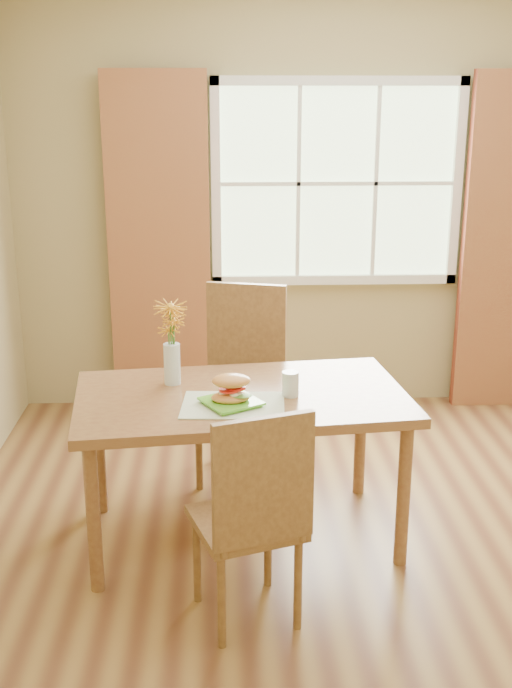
{
  "coord_description": "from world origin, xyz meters",
  "views": [
    {
      "loc": [
        -0.74,
        -3.36,
        2.04
      ],
      "look_at": [
        -0.6,
        0.05,
        0.99
      ],
      "focal_mm": 42.0,
      "sensor_mm": 36.0,
      "label": 1
    }
  ],
  "objects_px": {
    "chair_far": "(243,373)",
    "flower_vase": "(171,332)",
    "dining_table": "(242,409)",
    "water_glass": "(290,384)",
    "croissant_sandwich": "(231,389)",
    "chair_near": "(253,510)"
  },
  "relations": [
    {
      "from": "dining_table",
      "to": "croissant_sandwich",
      "type": "xyz_separation_m",
      "value": [
        -0.05,
        -0.15,
        0.16
      ]
    },
    {
      "from": "dining_table",
      "to": "water_glass",
      "type": "bearing_deg",
      "value": -15.97
    },
    {
      "from": "croissant_sandwich",
      "to": "flower_vase",
      "type": "relative_size",
      "value": 0.46
    },
    {
      "from": "chair_far",
      "to": "croissant_sandwich",
      "type": "bearing_deg",
      "value": -80.42
    },
    {
      "from": "dining_table",
      "to": "chair_far",
      "type": "distance_m",
      "value": 0.71
    },
    {
      "from": "dining_table",
      "to": "chair_far",
      "type": "height_order",
      "value": "chair_far"
    },
    {
      "from": "dining_table",
      "to": "flower_vase",
      "type": "height_order",
      "value": "flower_vase"
    },
    {
      "from": "water_glass",
      "to": "flower_vase",
      "type": "distance_m",
      "value": 0.61
    },
    {
      "from": "water_glass",
      "to": "flower_vase",
      "type": "height_order",
      "value": "flower_vase"
    },
    {
      "from": "chair_far",
      "to": "flower_vase",
      "type": "height_order",
      "value": "flower_vase"
    },
    {
      "from": "water_glass",
      "to": "flower_vase",
      "type": "relative_size",
      "value": 0.28
    },
    {
      "from": "dining_table",
      "to": "chair_near",
      "type": "bearing_deg",
      "value": -94.18
    },
    {
      "from": "dining_table",
      "to": "water_glass",
      "type": "height_order",
      "value": "water_glass"
    },
    {
      "from": "dining_table",
      "to": "flower_vase",
      "type": "relative_size",
      "value": 3.95
    },
    {
      "from": "dining_table",
      "to": "water_glass",
      "type": "distance_m",
      "value": 0.26
    },
    {
      "from": "flower_vase",
      "to": "water_glass",
      "type": "bearing_deg",
      "value": -19.0
    },
    {
      "from": "chair_near",
      "to": "chair_far",
      "type": "height_order",
      "value": "chair_far"
    },
    {
      "from": "chair_near",
      "to": "water_glass",
      "type": "height_order",
      "value": "chair_near"
    },
    {
      "from": "croissant_sandwich",
      "to": "water_glass",
      "type": "height_order",
      "value": "croissant_sandwich"
    },
    {
      "from": "flower_vase",
      "to": "dining_table",
      "type": "bearing_deg",
      "value": -24.89
    },
    {
      "from": "water_glass",
      "to": "chair_near",
      "type": "bearing_deg",
      "value": -106.47
    },
    {
      "from": "chair_near",
      "to": "croissant_sandwich",
      "type": "bearing_deg",
      "value": 79.25
    }
  ]
}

